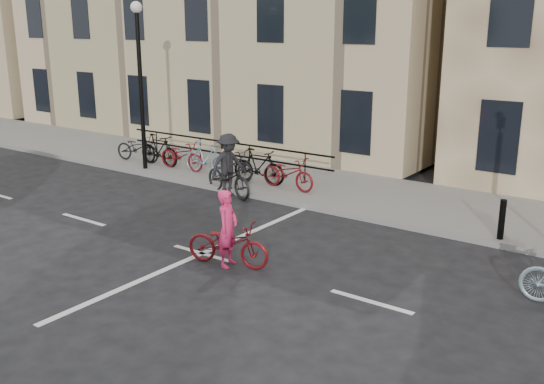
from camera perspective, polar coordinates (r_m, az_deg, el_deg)
The scene contains 9 objects.
ground at distance 13.09m, azimuth -6.59°, elevation -5.79°, with size 120.00×120.00×0.00m, color black.
sidewalk at distance 19.91m, azimuth -3.53°, elevation 1.93°, with size 46.00×4.00×0.15m, color slate.
building_west at distance 27.95m, azimuth -2.52°, elevation 16.31°, with size 20.00×10.00×10.00m, color tan.
building_far at distance 40.73m, azimuth -22.27°, elevation 14.23°, with size 12.00×10.00×9.00m, color tan.
lamp_post at distance 19.97m, azimuth -12.36°, elevation 11.56°, with size 0.36×0.36×5.28m.
bollard_east at distance 14.21m, azimuth 20.82°, elevation -2.43°, with size 0.14×0.14×0.90m, color black.
parked_bikes at distance 19.30m, azimuth -6.17°, elevation 3.16°, with size 8.30×1.23×1.05m.
cyclist_pink at distance 12.24m, azimuth -4.18°, elevation -4.51°, with size 1.87×1.02×1.58m.
cyclist_dark at distance 17.26m, azimuth -4.11°, elevation 1.95°, with size 2.12×1.29×1.79m.
Camera 1 is at (8.31, -8.95, 4.71)m, focal length 40.00 mm.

